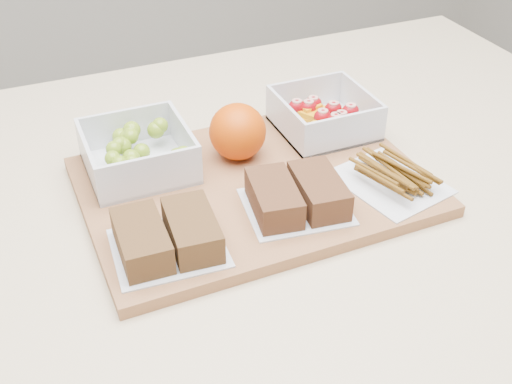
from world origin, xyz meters
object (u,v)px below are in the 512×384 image
Objects in this scene: cutting_board at (254,186)px; orange at (238,132)px; sandwich_bag_center at (296,195)px; fruit_container at (324,117)px; grape_container at (139,152)px; sandwich_bag_left at (167,236)px; pretzel_bag at (391,173)px.

orange reaches higher than cutting_board.
sandwich_bag_center reaches higher than cutting_board.
grape_container is at bearing 178.92° from fruit_container.
fruit_container is at bearing 7.75° from orange.
grape_container reaches higher than sandwich_bag_left.
cutting_board is 0.17m from pretzel_bag.
sandwich_bag_left is 0.84× the size of pretzel_bag.
orange reaches higher than sandwich_bag_left.
sandwich_bag_left is at bearing -177.28° from pretzel_bag.
fruit_container reaches higher than sandwich_bag_left.
orange is 0.50× the size of pretzel_bag.
grape_container is at bearing 133.36° from sandwich_bag_center.
cutting_board is 5.62× the size of orange.
pretzel_bag is at bearing -25.00° from cutting_board.
pretzel_bag is at bearing -41.03° from orange.
sandwich_bag_left is (-0.01, -0.17, -0.01)m from grape_container.
fruit_container is at bearing 30.76° from sandwich_bag_left.
pretzel_bag is (0.13, 0.00, -0.00)m from sandwich_bag_center.
fruit_container reaches higher than cutting_board.
fruit_container is 0.32m from sandwich_bag_left.
sandwich_bag_center reaches higher than pretzel_bag.
pretzel_bag is (0.01, -0.15, -0.01)m from fruit_container.
pretzel_bag is at bearing 0.18° from sandwich_bag_center.
fruit_container is at bearing -1.08° from grape_container.
sandwich_bag_center is (-0.12, -0.15, -0.00)m from fruit_container.
sandwich_bag_left is at bearing -133.69° from orange.
grape_container is 0.13m from orange.
fruit_container is (0.14, 0.08, 0.03)m from cutting_board.
cutting_board is 0.08m from orange.
sandwich_bag_left reaches higher than cutting_board.
sandwich_bag_center is 0.13m from pretzel_bag.
grape_container is 0.32m from pretzel_bag.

